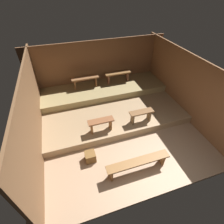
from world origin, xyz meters
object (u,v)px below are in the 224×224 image
bench_floor_center (138,163)px  wooden_crate_floor (90,157)px  bench_middle_right (118,75)px  bench_lower_left (101,123)px  bench_middle_left (85,80)px  bench_lower_right (141,114)px

bench_floor_center → wooden_crate_floor: 1.39m
bench_floor_center → bench_middle_right: (0.82, 3.98, 0.50)m
bench_middle_right → bench_lower_left: bearing=-120.5°
bench_lower_left → bench_middle_right: size_ratio=0.73×
bench_middle_left → wooden_crate_floor: bench_middle_left is taller
bench_middle_right → wooden_crate_floor: 3.86m
bench_floor_center → bench_lower_left: (-0.60, 1.56, 0.22)m
bench_floor_center → wooden_crate_floor: bench_floor_center is taller
bench_middle_right → wooden_crate_floor: (-1.99, -3.24, -0.71)m
bench_middle_left → wooden_crate_floor: (-0.55, -3.24, -0.71)m
bench_lower_right → bench_lower_left: bearing=180.0°
bench_lower_right → bench_middle_right: 2.44m
bench_lower_right → wooden_crate_floor: (-1.97, -0.82, -0.44)m
bench_lower_right → bench_middle_left: bearing=120.5°
bench_floor_center → bench_lower_right: 1.77m
bench_floor_center → bench_middle_left: size_ratio=1.57×
bench_middle_left → wooden_crate_floor: bearing=-99.6°
bench_floor_center → bench_middle_right: bench_middle_right is taller
bench_middle_right → bench_middle_left: bearing=180.0°
bench_lower_right → bench_middle_left: bench_middle_left is taller
bench_lower_left → bench_middle_left: (-0.01, 2.42, 0.28)m
wooden_crate_floor → bench_floor_center: bearing=-32.5°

